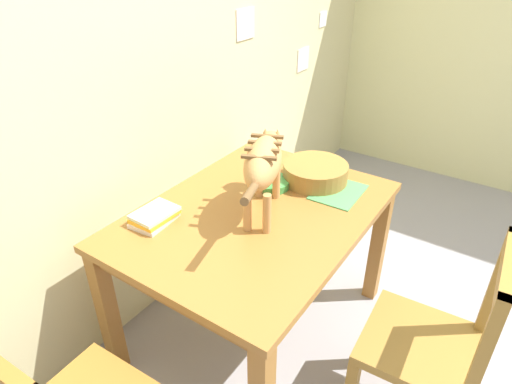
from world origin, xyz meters
The scene contains 9 objects.
wall_rear centered at (0.00, 1.75, 1.25)m, with size 5.29×0.11×2.50m.
dining_table centered at (-0.01, 1.11, 0.65)m, with size 1.25×0.93×0.74m.
cat centered at (0.02, 1.08, 0.98)m, with size 0.64×0.33×0.34m.
saucer_bowl centered at (0.22, 1.17, 0.76)m, with size 0.19×0.19×0.04m, color green.
coffee_mug centered at (0.22, 1.17, 0.82)m, with size 0.13×0.09×0.09m.
magazine centered at (0.35, 0.87, 0.74)m, with size 0.28×0.21×0.01m, color #50A058.
book_stack centered at (-0.33, 1.42, 0.76)m, with size 0.21×0.16×0.05m.
wicker_basket centered at (0.39, 1.02, 0.79)m, with size 0.33×0.33×0.10m.
wooden_chair_near centered at (-0.06, 0.26, 0.46)m, with size 0.44×0.44×0.93m.
Camera 1 is at (-1.39, 0.17, 1.81)m, focal length 30.66 mm.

